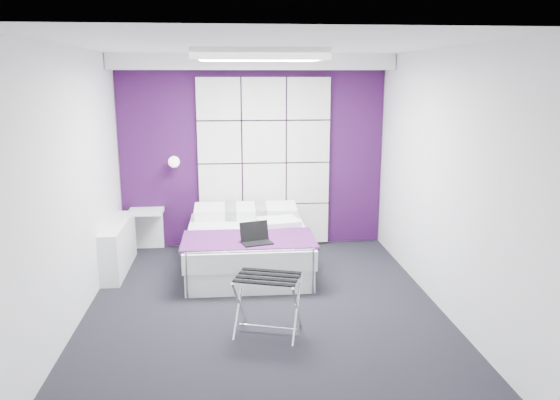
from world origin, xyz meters
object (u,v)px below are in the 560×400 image
at_px(nightstand, 146,211).
at_px(laptop, 256,238).
at_px(luggage_rack, 268,305).
at_px(radiator, 118,246).
at_px(bed, 248,247).
at_px(wall_lamp, 174,161).

relative_size(nightstand, laptop, 1.38).
bearing_deg(luggage_rack, laptop, 109.41).
distance_m(nightstand, luggage_rack, 2.96).
xyz_separation_m(radiator, laptop, (1.65, -0.67, 0.27)).
relative_size(radiator, nightstand, 2.65).
relative_size(nightstand, luggage_rack, 0.80).
height_order(bed, laptop, laptop).
xyz_separation_m(wall_lamp, bed, (0.93, -0.83, -0.95)).
xyz_separation_m(wall_lamp, laptop, (1.01, -1.43, -0.65)).
height_order(radiator, nightstand, radiator).
bearing_deg(bed, wall_lamp, 138.07).
bearing_deg(nightstand, laptop, -44.57).
bearing_deg(bed, nightstand, 149.13).
distance_m(wall_lamp, laptop, 1.87).
xyz_separation_m(radiator, nightstand, (0.24, 0.72, 0.25)).
height_order(radiator, bed, bed).
relative_size(wall_lamp, radiator, 0.12).
xyz_separation_m(bed, luggage_rack, (0.12, -1.77, 0.01)).
bearing_deg(wall_lamp, radiator, -130.10).
height_order(bed, nightstand, bed).
bearing_deg(laptop, radiator, 141.58).
xyz_separation_m(wall_lamp, luggage_rack, (1.05, -2.61, -0.94)).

